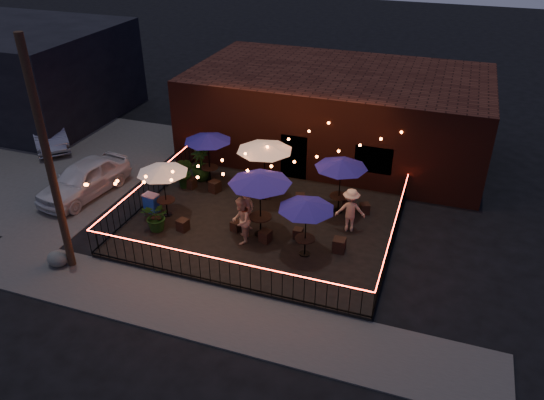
{
  "coord_description": "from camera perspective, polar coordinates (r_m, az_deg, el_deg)",
  "views": [
    {
      "loc": [
        6.15,
        -14.36,
        11.28
      ],
      "look_at": [
        0.26,
        2.39,
        1.01
      ],
      "focal_mm": 35.0,
      "sensor_mm": 36.0,
      "label": 1
    }
  ],
  "objects": [
    {
      "name": "brick_building",
      "position": [
        26.56,
        7.07,
        9.37
      ],
      "size": [
        14.0,
        8.0,
        4.0
      ],
      "color": "#34140E",
      "rests_on": "ground"
    },
    {
      "name": "utility_pole",
      "position": [
        18.02,
        -22.89,
        3.74
      ],
      "size": [
        0.26,
        0.26,
        8.0
      ],
      "primitive_type": "cylinder",
      "color": "#312414",
      "rests_on": "ground"
    },
    {
      "name": "fence_left",
      "position": [
        22.47,
        -13.1,
        1.0
      ],
      "size": [
        0.04,
        8.0,
        1.04
      ],
      "rotation": [
        0.0,
        0.0,
        1.57
      ],
      "color": "black",
      "rests_on": "patio"
    },
    {
      "name": "ground",
      "position": [
        19.27,
        -3.1,
        -5.83
      ],
      "size": [
        110.0,
        110.0,
        0.0
      ],
      "primitive_type": "plane",
      "color": "black",
      "rests_on": "ground"
    },
    {
      "name": "bistro_chair_3",
      "position": [
        22.88,
        -6.18,
        1.46
      ],
      "size": [
        0.52,
        0.52,
        0.49
      ],
      "primitive_type": "cube",
      "rotation": [
        0.0,
        0.0,
        2.83
      ],
      "color": "black",
      "rests_on": "patio"
    },
    {
      "name": "bistro_chair_0",
      "position": [
        20.81,
        -12.19,
        -2.28
      ],
      "size": [
        0.47,
        0.47,
        0.47
      ],
      "primitive_type": "cube",
      "rotation": [
        0.0,
        0.0,
        0.2
      ],
      "color": "black",
      "rests_on": "patio"
    },
    {
      "name": "parking_lot",
      "position": [
        28.17,
        -23.1,
        3.94
      ],
      "size": [
        11.0,
        12.0,
        0.02
      ],
      "primitive_type": "cube",
      "color": "#44423F",
      "rests_on": "ground"
    },
    {
      "name": "potted_shrub_a",
      "position": [
        20.43,
        -12.27,
        -1.76
      ],
      "size": [
        1.24,
        1.13,
        1.19
      ],
      "primitive_type": "imported",
      "rotation": [
        0.0,
        0.0,
        -0.21
      ],
      "color": "#103811",
      "rests_on": "patio"
    },
    {
      "name": "patron_a",
      "position": [
        19.82,
        -2.66,
        -1.16
      ],
      "size": [
        0.49,
        0.68,
        1.74
      ],
      "primitive_type": "imported",
      "rotation": [
        0.0,
        0.0,
        1.45
      ],
      "color": "#DEAA91",
      "rests_on": "patio"
    },
    {
      "name": "boulder",
      "position": [
        19.92,
        -22.08,
        -5.88
      ],
      "size": [
        0.99,
        0.91,
        0.64
      ],
      "primitive_type": "ellipsoid",
      "rotation": [
        0.0,
        0.0,
        0.32
      ],
      "color": "#4C4D47",
      "rests_on": "ground"
    },
    {
      "name": "bistro_chair_8",
      "position": [
        19.74,
        2.82,
        -3.61
      ],
      "size": [
        0.34,
        0.34,
        0.4
      ],
      "primitive_type": "cube",
      "rotation": [
        0.0,
        0.0,
        0.02
      ],
      "color": "black",
      "rests_on": "patio"
    },
    {
      "name": "potted_shrub_b",
      "position": [
        23.16,
        -9.32,
        2.96
      ],
      "size": [
        0.94,
        0.83,
        1.47
      ],
      "primitive_type": "imported",
      "rotation": [
        0.0,
        0.0,
        -0.25
      ],
      "color": "#113F10",
      "rests_on": "patio"
    },
    {
      "name": "potted_shrub_c",
      "position": [
        23.75,
        -7.71,
        3.9
      ],
      "size": [
        1.04,
        1.04,
        1.54
      ],
      "primitive_type": "imported",
      "rotation": [
        0.0,
        0.0,
        -0.22
      ],
      "color": "#1A3910",
      "rests_on": "patio"
    },
    {
      "name": "cafe_table_5",
      "position": [
        20.62,
        7.46,
        3.81
      ],
      "size": [
        2.25,
        2.25,
        2.3
      ],
      "rotation": [
        0.0,
        0.0,
        0.08
      ],
      "color": "black",
      "rests_on": "patio"
    },
    {
      "name": "fence_front",
      "position": [
        17.42,
        -5.66,
        -7.68
      ],
      "size": [
        10.0,
        0.04,
        1.04
      ],
      "color": "black",
      "rests_on": "patio"
    },
    {
      "name": "sidewalk",
      "position": [
        16.97,
        -7.32,
        -11.8
      ],
      "size": [
        18.0,
        2.5,
        0.05
      ],
      "primitive_type": "cube",
      "color": "#44423F",
      "rests_on": "ground"
    },
    {
      "name": "bistro_chair_10",
      "position": [
        21.64,
        8.09,
        -0.51
      ],
      "size": [
        0.46,
        0.46,
        0.47
      ],
      "primitive_type": "cube",
      "rotation": [
        0.0,
        0.0,
        0.17
      ],
      "color": "black",
      "rests_on": "patio"
    },
    {
      "name": "fence_right",
      "position": [
        19.54,
        12.87,
        -3.73
      ],
      "size": [
        0.04,
        8.0,
        1.04
      ],
      "rotation": [
        0.0,
        0.0,
        1.57
      ],
      "color": "black",
      "rests_on": "patio"
    },
    {
      "name": "car_silver",
      "position": [
        29.66,
        -22.94,
        6.74
      ],
      "size": [
        4.18,
        4.09,
        1.43
      ],
      "primitive_type": "imported",
      "rotation": [
        0.0,
        0.0,
        0.81
      ],
      "color": "#A4A4AC",
      "rests_on": "ground"
    },
    {
      "name": "bistro_chair_9",
      "position": [
        19.14,
        7.24,
        -4.84
      ],
      "size": [
        0.44,
        0.44,
        0.51
      ],
      "primitive_type": "cube",
      "rotation": [
        0.0,
        0.0,
        3.16
      ],
      "color": "black",
      "rests_on": "patio"
    },
    {
      "name": "background_building",
      "position": [
        34.73,
        -26.3,
        12.38
      ],
      "size": [
        12.0,
        9.0,
        5.0
      ],
      "primitive_type": "cube",
      "color": "black",
      "rests_on": "ground"
    },
    {
      "name": "patron_b",
      "position": [
        19.17,
        -3.36,
        -2.23
      ],
      "size": [
        0.88,
        1.02,
        1.81
      ],
      "primitive_type": "imported",
      "rotation": [
        0.0,
        0.0,
        -1.33
      ],
      "color": "#DAB18D",
      "rests_on": "patio"
    },
    {
      "name": "cafe_table_1",
      "position": [
        22.94,
        -6.94,
        6.61
      ],
      "size": [
        2.09,
        2.09,
        2.29
      ],
      "rotation": [
        0.0,
        0.0,
        -0.01
      ],
      "color": "black",
      "rests_on": "patio"
    },
    {
      "name": "bistro_chair_7",
      "position": [
        21.86,
        3.02,
        0.1
      ],
      "size": [
        0.48,
        0.48,
        0.46
      ],
      "primitive_type": "cube",
      "rotation": [
        0.0,
        0.0,
        3.42
      ],
      "color": "black",
      "rests_on": "patio"
    },
    {
      "name": "patron_c",
      "position": [
        20.05,
        8.43,
        -1.08
      ],
      "size": [
        1.24,
        0.87,
        1.74
      ],
      "primitive_type": "imported",
      "rotation": [
        0.0,
        0.0,
        3.35
      ],
      "color": "#CFA78F",
      "rests_on": "patio"
    },
    {
      "name": "bistro_chair_1",
      "position": [
        20.43,
        -9.57,
        -2.67
      ],
      "size": [
        0.46,
        0.46,
        0.45
      ],
      "primitive_type": "cube",
      "rotation": [
        0.0,
        0.0,
        2.92
      ],
      "color": "black",
      "rests_on": "patio"
    },
    {
      "name": "cafe_table_2",
      "position": [
        18.84,
        -1.3,
        2.22
      ],
      "size": [
        3.07,
        3.07,
        2.56
      ],
      "rotation": [
        0.0,
        0.0,
        -0.42
      ],
      "color": "black",
      "rests_on": "patio"
    },
    {
      "name": "bistro_chair_6",
      "position": [
        22.32,
        -0.66,
        0.9
      ],
      "size": [
        0.46,
        0.46,
        0.51
      ],
      "primitive_type": "cube",
      "rotation": [
        0.0,
        0.0,
        -0.07
      ],
      "color": "black",
      "rests_on": "patio"
    },
    {
      "name": "festoon_lights",
      "position": [
        19.65,
        -4.17,
        3.48
      ],
      "size": [
        10.02,
        8.72,
        1.32
      ],
      "color": "orange",
      "rests_on": "ground"
    },
    {
      "name": "bistro_chair_5",
      "position": [
        19.51,
        -0.72,
        -3.91
      ],
      "size": [
        0.47,
        0.47,
        0.46
      ],
      "primitive_type": "cube",
      "rotation": [
        0.0,
        0.0,
        2.9
      ],
      "color": "black",
      "rests_on": "patio"
    },
    {
      "name": "bistro_chair_11",
      "position": [
        21.53,
        9.93,
        -0.91
      ],
      "size": [
        0.48,
        0.48,
        0.43
      ],
      "primitive_type": "cube",
      "rotation": [
        0.0,
        0.0,
        3.57
      ],
      "color": "black",
      "rests_on": "patio"
    },
    {
      "name": "patio",
      "position": [
        20.76,
        -1.03,
        -2.62
      ],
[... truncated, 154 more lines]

